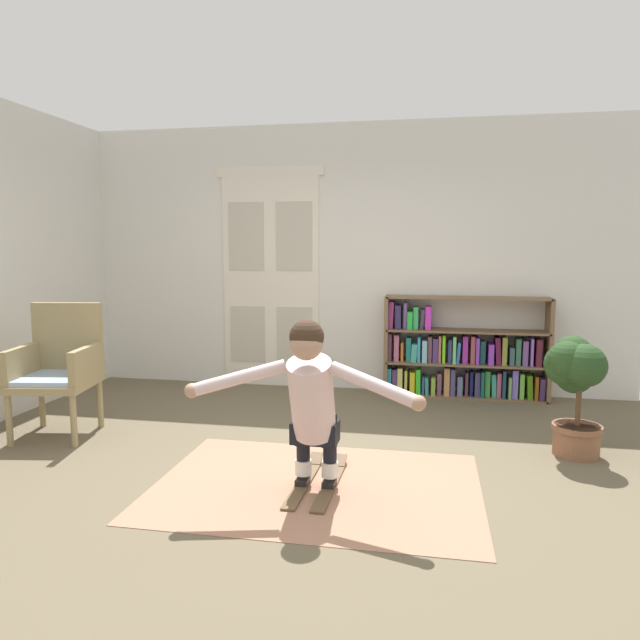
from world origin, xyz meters
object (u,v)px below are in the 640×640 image
Objects in this scene: bookshelf at (460,356)px; skis_pair at (318,481)px; potted_plant at (574,378)px; person_skier at (311,395)px; wicker_chair at (59,366)px.

bookshelf is 2.77m from skis_pair.
bookshelf is 1.78m from potted_plant.
bookshelf reaches higher than skis_pair.
person_skier reaches higher than bookshelf.
bookshelf is at bearing 28.92° from wicker_chair.
person_skier is (-1.05, -2.72, 0.22)m from bookshelf.
wicker_chair is at bearing -151.08° from bookshelf.
skis_pair is at bearing -15.71° from wicker_chair.
wicker_chair is 0.77× the size of person_skier.
potted_plant is 0.63× the size of person_skier.
potted_plant is at bearing 31.84° from person_skier.
skis_pair is 0.66m from person_skier.
bookshelf is 2.92m from person_skier.
potted_plant is (0.75, -1.60, 0.16)m from bookshelf.
wicker_chair is at bearing -176.27° from potted_plant.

